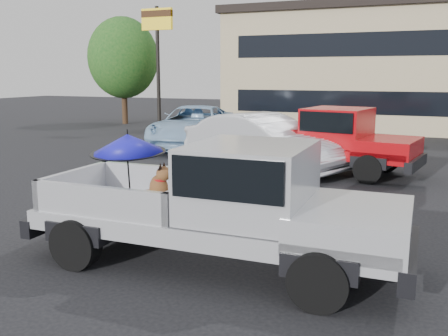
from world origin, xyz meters
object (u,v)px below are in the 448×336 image
Objects in this scene: motel_sign at (157,35)px; blue_suv at (195,127)px; tree_left at (123,58)px; red_pickup at (331,137)px; silver_sedan at (263,143)px; silver_pickup at (235,199)px.

motel_sign is 6.60m from blue_suv.
motel_sign is 5.08m from tree_left.
blue_suv is (-5.96, 3.18, -0.23)m from red_pickup.
silver_pickup is at bearing -142.29° from silver_sedan.
blue_suv is at bearing -41.15° from tree_left.
silver_pickup is 12.63m from blue_suv.
silver_pickup is 7.91m from red_pickup.
motel_sign is at bearing 122.62° from silver_pickup.
tree_left is 16.07m from silver_sedan.
silver_pickup is at bearing -80.02° from red_pickup.
silver_pickup is 1.11× the size of silver_sedan.
tree_left is at bearing 127.37° from blue_suv.
motel_sign is at bearing 123.38° from blue_suv.
red_pickup reaches higher than silver_sedan.
silver_sedan is 0.89× the size of blue_suv.
silver_sedan is (-1.92, -0.52, -0.19)m from red_pickup.
motel_sign is at bearing -36.87° from tree_left.
silver_sedan is (7.82, -7.50, -3.81)m from motel_sign.
motel_sign is at bearing 153.77° from red_pickup.
motel_sign is 1.04× the size of blue_suv.
red_pickup is 6.76m from blue_suv.
red_pickup is 1.03× the size of blue_suv.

